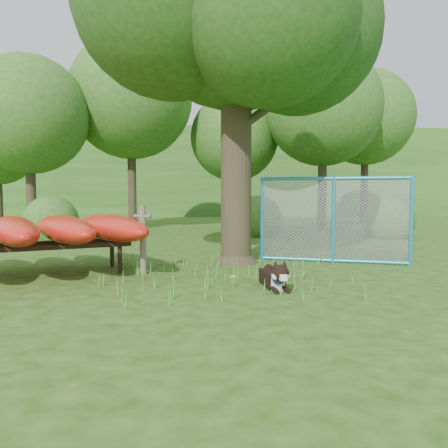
{
  "coord_description": "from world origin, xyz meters",
  "views": [
    {
      "loc": [
        -0.37,
        -6.98,
        1.58
      ],
      "look_at": [
        0.2,
        1.2,
        1.0
      ],
      "focal_mm": 35.0,
      "sensor_mm": 36.0,
      "label": 1
    }
  ],
  "objects": [
    {
      "name": "shrub_right",
      "position": [
        6.5,
        8.0,
        0.0
      ],
      "size": [
        1.8,
        1.8,
        1.8
      ],
      "primitive_type": "sphere",
      "color": "#2E5E1E",
      "rests_on": "ground"
    },
    {
      "name": "bg_tree_a",
      "position": [
        -6.5,
        10.0,
        4.48
      ],
      "size": [
        4.4,
        4.4,
        6.7
      ],
      "color": "#31281A",
      "rests_on": "ground"
    },
    {
      "name": "oak_tree",
      "position": [
        0.54,
        2.86,
        5.73
      ],
      "size": [
        6.9,
        6.04,
        8.59
      ],
      "rotation": [
        0.0,
        0.0,
        -0.03
      ],
      "color": "#31281A",
      "rests_on": "ground"
    },
    {
      "name": "wildflower_clump",
      "position": [
        0.29,
        0.26,
        0.16
      ],
      "size": [
        0.09,
        0.08,
        0.2
      ],
      "rotation": [
        0.0,
        0.0,
        0.29
      ],
      "color": "#4E9831",
      "rests_on": "ground"
    },
    {
      "name": "fence_section",
      "position": [
        2.78,
        2.65,
        0.98
      ],
      "size": [
        3.19,
        1.18,
        3.26
      ],
      "rotation": [
        0.0,
        0.0,
        -0.34
      ],
      "color": "#2997BF",
      "rests_on": "ground"
    },
    {
      "name": "wooden_post",
      "position": [
        -1.36,
        1.56,
        0.71
      ],
      "size": [
        0.36,
        0.21,
        1.34
      ],
      "rotation": [
        0.0,
        0.0,
        -0.41
      ],
      "color": "brown",
      "rests_on": "ground"
    },
    {
      "name": "husky_dog",
      "position": [
        0.97,
        0.1,
        0.19
      ],
      "size": [
        0.37,
        1.19,
        0.53
      ],
      "rotation": [
        0.0,
        0.0,
        0.1
      ],
      "color": "black",
      "rests_on": "ground"
    },
    {
      "name": "shrub_left",
      "position": [
        -5.0,
        7.5,
        0.0
      ],
      "size": [
        1.8,
        1.8,
        1.8
      ],
      "primitive_type": "sphere",
      "color": "#2E5E1E",
      "rests_on": "ground"
    },
    {
      "name": "bg_tree_c",
      "position": [
        1.5,
        13.0,
        4.11
      ],
      "size": [
        4.0,
        4.0,
        6.12
      ],
      "color": "#31281A",
      "rests_on": "ground"
    },
    {
      "name": "kayak_rack",
      "position": [
        -3.31,
        1.55,
        0.88
      ],
      "size": [
        4.73,
        4.25,
        1.15
      ],
      "rotation": [
        0.0,
        0.0,
        0.38
      ],
      "color": "black",
      "rests_on": "ground"
    },
    {
      "name": "bg_tree_b",
      "position": [
        -3.0,
        12.0,
        5.61
      ],
      "size": [
        5.2,
        5.2,
        8.22
      ],
      "color": "#31281A",
      "rests_on": "ground"
    },
    {
      "name": "shrub_mid",
      "position": [
        2.0,
        9.0,
        0.0
      ],
      "size": [
        1.8,
        1.8,
        1.8
      ],
      "primitive_type": "sphere",
      "color": "#2E5E1E",
      "rests_on": "ground"
    },
    {
      "name": "ground",
      "position": [
        0.0,
        0.0,
        0.0
      ],
      "size": [
        80.0,
        80.0,
        0.0
      ],
      "primitive_type": "plane",
      "color": "#20450D",
      "rests_on": "ground"
    },
    {
      "name": "wooded_hillside",
      "position": [
        0.0,
        28.0,
        3.0
      ],
      "size": [
        80.0,
        12.0,
        6.0
      ],
      "primitive_type": "cube",
      "color": "#2E5E1E",
      "rests_on": "ground"
    },
    {
      "name": "bg_tree_d",
      "position": [
        5.0,
        11.0,
        5.08
      ],
      "size": [
        4.8,
        4.8,
        7.5
      ],
      "color": "#31281A",
      "rests_on": "ground"
    },
    {
      "name": "bg_tree_e",
      "position": [
        8.0,
        14.0,
        5.23
      ],
      "size": [
        4.6,
        4.6,
        7.55
      ],
      "color": "#31281A",
      "rests_on": "ground"
    }
  ]
}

